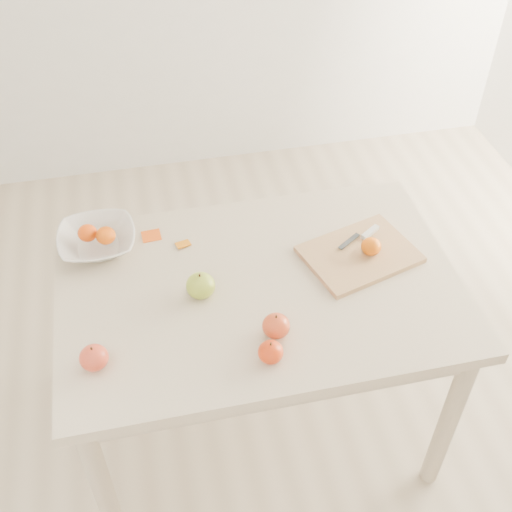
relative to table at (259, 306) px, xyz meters
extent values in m
plane|color=#C6B293|center=(0.00, 0.00, -0.65)|extent=(3.50, 3.50, 0.00)
cube|color=beige|center=(0.00, 0.00, 0.08)|extent=(1.20, 0.80, 0.04)
cylinder|color=#BCAA8E|center=(-0.54, 0.34, -0.30)|extent=(0.06, 0.06, 0.71)
cylinder|color=#BCAA8E|center=(0.54, 0.34, -0.30)|extent=(0.06, 0.06, 0.71)
cylinder|color=#BCAA8E|center=(-0.54, -0.34, -0.30)|extent=(0.06, 0.06, 0.71)
cylinder|color=#BCAA8E|center=(0.54, -0.34, -0.30)|extent=(0.06, 0.06, 0.71)
cube|color=tan|center=(0.33, 0.05, 0.11)|extent=(0.39, 0.33, 0.02)
ellipsoid|color=#DC5C07|center=(0.36, 0.04, 0.14)|extent=(0.06, 0.06, 0.05)
imported|color=silver|center=(-0.46, 0.27, 0.13)|extent=(0.24, 0.24, 0.06)
ellipsoid|color=#D74207|center=(-0.49, 0.28, 0.16)|extent=(0.06, 0.06, 0.05)
ellipsoid|color=#E66208|center=(-0.43, 0.25, 0.16)|extent=(0.06, 0.06, 0.05)
cube|color=#E2520F|center=(-0.29, 0.28, 0.10)|extent=(0.06, 0.05, 0.01)
cube|color=orange|center=(-0.20, 0.22, 0.10)|extent=(0.05, 0.04, 0.01)
cube|color=silver|center=(0.39, 0.13, 0.12)|extent=(0.07, 0.06, 0.01)
cube|color=#3D4046|center=(0.31, 0.10, 0.12)|extent=(0.09, 0.07, 0.00)
ellipsoid|color=#638A14|center=(-0.18, -0.01, 0.14)|extent=(0.09, 0.09, 0.08)
ellipsoid|color=#A31E19|center=(-0.49, -0.20, 0.13)|extent=(0.08, 0.08, 0.07)
ellipsoid|color=#9C0906|center=(-0.03, -0.28, 0.13)|extent=(0.07, 0.07, 0.06)
ellipsoid|color=maroon|center=(0.00, -0.20, 0.13)|extent=(0.08, 0.08, 0.07)
camera|label=1|loc=(-0.30, -1.30, 1.48)|focal=45.00mm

